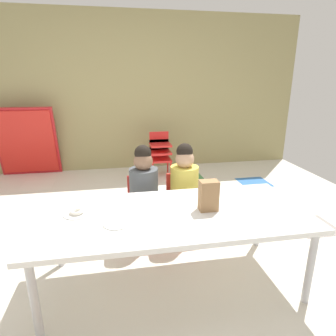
{
  "coord_description": "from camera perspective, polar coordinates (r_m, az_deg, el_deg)",
  "views": [
    {
      "loc": [
        -0.18,
        -2.35,
        1.47
      ],
      "look_at": [
        0.19,
        -0.32,
        0.83
      ],
      "focal_mm": 30.53,
      "sensor_mm": 36.0,
      "label": 1
    }
  ],
  "objects": [
    {
      "name": "paper_plate_center_table",
      "position": [
        1.91,
        -10.16,
        -10.81
      ],
      "size": [
        0.18,
        0.18,
        0.01
      ],
      "primitive_type": "cylinder",
      "color": "white",
      "rests_on": "craft_table"
    },
    {
      "name": "donut_powdered_on_plate",
      "position": [
        2.09,
        -17.75,
        -8.28
      ],
      "size": [
        0.1,
        0.1,
        0.03
      ],
      "primitive_type": "torus",
      "color": "white",
      "rests_on": "craft_table"
    },
    {
      "name": "craft_table",
      "position": [
        2.04,
        0.98,
        -9.97
      ],
      "size": [
        1.89,
        0.84,
        0.58
      ],
      "color": "white",
      "rests_on": "ground_plane"
    },
    {
      "name": "seated_child_near_camera",
      "position": [
        2.61,
        -4.88,
        -3.37
      ],
      "size": [
        0.34,
        0.34,
        0.92
      ],
      "color": "red",
      "rests_on": "ground_plane"
    },
    {
      "name": "paper_bag_brown",
      "position": [
        2.04,
        8.1,
        -5.47
      ],
      "size": [
        0.13,
        0.09,
        0.22
      ],
      "primitive_type": "cube",
      "color": "#9E754C",
      "rests_on": "craft_table"
    },
    {
      "name": "folded_activity_table",
      "position": [
        4.94,
        -26.36,
        4.63
      ],
      "size": [
        0.9,
        0.29,
        1.09
      ],
      "color": "red",
      "rests_on": "ground_plane"
    },
    {
      "name": "kid_chair_red_stack",
      "position": [
        4.49,
        -1.61,
        3.47
      ],
      "size": [
        0.32,
        0.3,
        0.68
      ],
      "color": "red",
      "rests_on": "ground_plane"
    },
    {
      "name": "seated_child_middle_seat",
      "position": [
        2.66,
        3.24,
        -2.87
      ],
      "size": [
        0.32,
        0.31,
        0.92
      ],
      "color": "red",
      "rests_on": "ground_plane"
    },
    {
      "name": "back_wall",
      "position": [
        4.86,
        -8.49,
        14.48
      ],
      "size": [
        5.87,
        0.1,
        2.49
      ],
      "primitive_type": "cube",
      "color": "tan",
      "rests_on": "ground_plane"
    },
    {
      "name": "paper_plate_near_edge",
      "position": [
        2.09,
        -17.71,
        -8.72
      ],
      "size": [
        0.18,
        0.18,
        0.01
      ],
      "primitive_type": "cylinder",
      "color": "white",
      "rests_on": "craft_table"
    },
    {
      "name": "ground_plane",
      "position": [
        2.79,
        -5.12,
        -14.8
      ],
      "size": [
        5.87,
        4.99,
        0.02
      ],
      "color": "silver"
    }
  ]
}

